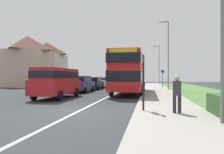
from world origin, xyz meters
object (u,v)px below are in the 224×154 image
at_px(double_decker_bus, 129,71).
at_px(bus_stop_sign, 143,78).
at_px(parked_van_red, 57,81).
at_px(street_lamp_mid, 167,51).
at_px(parked_car_blue, 81,83).
at_px(parked_car_black, 94,83).
at_px(parked_car_white, 102,81).
at_px(cycle_route_sign, 163,78).
at_px(street_lamp_far, 159,63).
at_px(street_lamp_near, 219,6).
at_px(pedestrian_at_stop, 177,92).

distance_m(double_decker_bus, bus_stop_sign, 10.57).
xyz_separation_m(parked_van_red, street_lamp_mid, (8.99, 10.24, 3.28)).
bearing_deg(parked_car_blue, parked_car_black, 89.57).
bearing_deg(street_lamp_mid, parked_car_white, 148.48).
distance_m(parked_car_blue, cycle_route_sign, 11.08).
height_order(double_decker_bus, parked_car_blue, double_decker_bus).
bearing_deg(street_lamp_far, parked_van_red, -108.22).
height_order(bus_stop_sign, cycle_route_sign, bus_stop_sign).
relative_size(bus_stop_sign, street_lamp_near, 0.39).
xyz_separation_m(parked_car_blue, bus_stop_sign, (6.71, -11.29, 0.61)).
bearing_deg(street_lamp_near, bus_stop_sign, 139.07).
relative_size(parked_car_black, pedestrian_at_stop, 2.37).
bearing_deg(double_decker_bus, cycle_route_sign, 64.79).
relative_size(parked_van_red, bus_stop_sign, 2.00).
relative_size(parked_car_blue, street_lamp_far, 0.59).
bearing_deg(street_lamp_mid, parked_car_black, 175.34).
xyz_separation_m(cycle_route_sign, street_lamp_far, (0.17, 13.90, 2.98)).
distance_m(double_decker_bus, pedestrian_at_stop, 11.34).
height_order(pedestrian_at_stop, street_lamp_far, street_lamp_far).
bearing_deg(parked_van_red, pedestrian_at_stop, -35.92).
relative_size(pedestrian_at_stop, street_lamp_far, 0.22).
distance_m(pedestrian_at_stop, street_lamp_far, 32.62).
relative_size(parked_car_white, street_lamp_far, 0.56).
relative_size(pedestrian_at_stop, street_lamp_mid, 0.21).
xyz_separation_m(parked_van_red, bus_stop_sign, (6.58, -5.31, 0.21)).
bearing_deg(parked_car_blue, cycle_route_sign, 37.81).
xyz_separation_m(double_decker_bus, street_lamp_far, (3.76, 21.54, 2.26)).
bearing_deg(parked_car_white, bus_stop_sign, -72.59).
bearing_deg(parked_car_white, street_lamp_near, -68.67).
bearing_deg(street_lamp_mid, parked_car_blue, -154.99).
xyz_separation_m(parked_car_blue, pedestrian_at_stop, (8.09, -11.75, 0.04)).
xyz_separation_m(pedestrian_at_stop, street_lamp_mid, (1.03, 16.00, 3.63)).
height_order(parked_car_blue, parked_car_black, parked_car_blue).
xyz_separation_m(parked_van_red, cycle_route_sign, (8.61, 12.76, 0.10)).
bearing_deg(double_decker_bus, street_lamp_near, -72.25).
xyz_separation_m(cycle_route_sign, street_lamp_mid, (0.38, -2.53, 3.18)).
bearing_deg(street_lamp_near, parked_car_blue, 124.33).
relative_size(parked_car_white, bus_stop_sign, 1.67).
height_order(parked_car_white, street_lamp_near, street_lamp_near).
height_order(parked_van_red, street_lamp_mid, street_lamp_mid).
relative_size(double_decker_bus, street_lamp_far, 1.34).
height_order(double_decker_bus, pedestrian_at_stop, double_decker_bus).
height_order(parked_van_red, parked_car_white, parked_van_red).
height_order(parked_van_red, bus_stop_sign, bus_stop_sign).
xyz_separation_m(double_decker_bus, bus_stop_sign, (1.57, -10.43, -0.60)).
bearing_deg(street_lamp_far, street_lamp_mid, -89.24).
xyz_separation_m(parked_car_white, bus_stop_sign, (6.61, -21.08, 0.64)).
height_order(parked_car_black, street_lamp_mid, street_lamp_mid).
relative_size(parked_van_red, parked_car_black, 1.31).
distance_m(parked_van_red, street_lamp_mid, 14.01).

